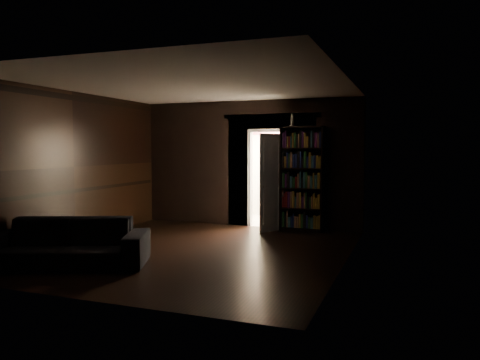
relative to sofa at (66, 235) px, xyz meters
The scene contains 9 objects.
ground 2.11m from the sofa, 47.21° to the left, with size 5.50×5.50×0.00m, color black.
room_walls 3.18m from the sofa, 61.71° to the left, with size 5.02×5.61×2.84m.
kitchen_alcove 5.76m from the sofa, 70.56° to the left, with size 2.20×1.80×2.60m.
sofa is the anchor object (origin of this frame).
bookshelf 4.89m from the sofa, 56.88° to the left, with size 0.90×0.32×2.20m, color black.
refrigerator 6.01m from the sofa, 69.52° to the left, with size 0.74×0.68×1.65m, color white.
door 4.47m from the sofa, 61.28° to the left, with size 0.85×0.05×2.05m, color white.
figurine 5.09m from the sofa, 59.16° to the left, with size 0.09×0.09×0.28m, color white.
bottles 6.07m from the sofa, 68.51° to the left, with size 0.71×0.09×0.29m, color black.
Camera 1 is at (3.44, -7.08, 1.76)m, focal length 35.00 mm.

